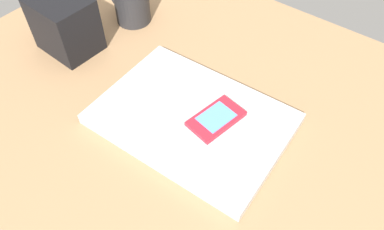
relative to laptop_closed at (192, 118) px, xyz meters
The scene contains 5 objects.
desk_surface 6.47cm from the laptop_closed, 146.40° to the right, with size 120.00×80.00×3.00cm, color #9E7751.
laptop_closed is the anchor object (origin of this frame).
cell_phone_on_laptop 4.58cm from the laptop_closed, 158.51° to the right, with size 7.26×10.46×0.95cm.
desk_organizer 33.72cm from the laptop_closed, ahead, with size 11.96×9.57×11.53cm, color black.
coffee_mug 33.98cm from the laptop_closed, 28.44° to the right, with size 11.02×7.86×8.42cm.
Camera 1 is at (-20.43, 36.14, 54.34)cm, focal length 34.36 mm.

